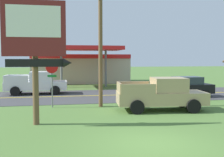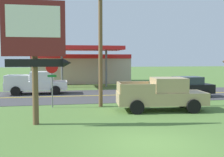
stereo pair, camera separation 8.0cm
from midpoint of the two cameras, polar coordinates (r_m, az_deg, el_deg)
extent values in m
plane|color=#4C7033|center=(10.23, 8.20, -13.42)|extent=(180.00, 180.00, 0.00)
cube|color=#3D3D3F|center=(22.66, -2.41, -3.60)|extent=(140.00, 8.00, 0.02)
cube|color=gold|center=(22.66, -2.41, -3.57)|extent=(126.00, 0.20, 0.01)
cylinder|color=brown|center=(13.05, -16.04, 3.71)|extent=(0.28, 0.28, 6.03)
cube|color=maroon|center=(12.95, -16.25, 10.11)|extent=(2.84, 0.16, 2.53)
cube|color=white|center=(12.89, -16.32, 11.50)|extent=(2.38, 0.03, 1.42)
cube|color=black|center=(12.88, -16.11, 3.16)|extent=(2.55, 0.12, 0.36)
cone|color=black|center=(12.82, -9.51, 3.26)|extent=(0.40, 0.44, 0.44)
cylinder|color=slate|center=(17.54, -12.58, -2.41)|extent=(0.08, 0.08, 2.20)
cylinder|color=red|center=(17.40, -12.66, 2.33)|extent=(0.76, 0.03, 0.76)
cylinder|color=white|center=(17.42, -12.66, 2.33)|extent=(0.80, 0.01, 0.80)
cube|color=#19722D|center=(17.43, -12.63, 0.52)|extent=(0.56, 0.03, 0.14)
cylinder|color=brown|center=(17.39, -2.57, 8.43)|extent=(0.26, 0.26, 8.74)
cube|color=beige|center=(35.58, -6.77, 2.12)|extent=(12.00, 6.00, 3.60)
cube|color=red|center=(32.52, -6.44, 4.65)|extent=(12.00, 0.12, 0.50)
cube|color=red|center=(29.59, -6.04, 6.35)|extent=(8.00, 5.00, 0.40)
cylinder|color=slate|center=(29.50, -10.67, 2.22)|extent=(0.24, 0.24, 4.20)
cylinder|color=slate|center=(29.88, -1.41, 2.32)|extent=(0.24, 0.24, 4.20)
cube|color=tan|center=(16.42, 10.12, -4.01)|extent=(5.37, 2.47, 0.72)
cube|color=tan|center=(16.45, 11.67, -1.28)|extent=(2.07, 1.98, 0.84)
cube|color=#28333D|center=(16.72, 14.60, -1.24)|extent=(0.26, 1.66, 0.71)
cube|color=tan|center=(16.92, 4.35, -1.53)|extent=(1.95, 0.31, 0.56)
cube|color=tan|center=(15.11, 5.46, -2.23)|extent=(1.95, 0.31, 0.56)
cube|color=tan|center=(15.88, 1.40, -1.90)|extent=(0.31, 1.88, 0.56)
cylinder|color=black|center=(17.87, 14.31, -4.58)|extent=(0.82, 0.36, 0.80)
cylinder|color=black|center=(16.05, 16.61, -5.61)|extent=(0.82, 0.36, 0.80)
cylinder|color=black|center=(17.09, 4.01, -4.85)|extent=(0.82, 0.36, 0.80)
cylinder|color=black|center=(15.18, 5.15, -6.01)|extent=(0.82, 0.36, 0.80)
cube|color=silver|center=(24.44, -15.70, -1.41)|extent=(5.20, 1.96, 0.72)
cube|color=silver|center=(24.34, -14.68, 0.43)|extent=(1.90, 1.80, 0.84)
cube|color=#28333D|center=(24.29, -12.58, 0.46)|extent=(0.10, 1.66, 0.71)
cube|color=silver|center=(25.48, -18.96, 0.19)|extent=(1.95, 0.12, 0.56)
cube|color=silver|center=(23.67, -19.61, -0.12)|extent=(1.95, 0.12, 0.56)
cube|color=silver|center=(24.74, -21.50, 0.01)|extent=(0.12, 1.88, 0.56)
cylinder|color=black|center=(25.36, -11.85, -1.96)|extent=(0.80, 0.28, 0.80)
cylinder|color=black|center=(23.41, -11.96, -2.47)|extent=(0.80, 0.28, 0.80)
cylinder|color=black|center=(25.64, -19.07, -2.04)|extent=(0.80, 0.28, 0.80)
cylinder|color=black|center=(23.72, -19.78, -2.55)|extent=(0.80, 0.28, 0.80)
cube|color=black|center=(22.57, 15.08, -2.06)|extent=(4.20, 1.76, 0.72)
cube|color=#2D3842|center=(22.58, 15.45, -0.38)|extent=(2.10, 1.56, 0.60)
cylinder|color=black|center=(21.28, 12.91, -3.37)|extent=(0.64, 0.24, 0.64)
cylinder|color=black|center=(22.89, 11.16, -2.81)|extent=(0.64, 0.24, 0.64)
cylinder|color=black|center=(22.44, 19.04, -3.11)|extent=(0.64, 0.24, 0.64)
cylinder|color=black|center=(23.97, 16.96, -2.60)|extent=(0.64, 0.24, 0.64)
camera|label=1|loc=(0.04, -90.13, -0.01)|focal=43.48mm
camera|label=2|loc=(0.04, 89.87, 0.01)|focal=43.48mm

